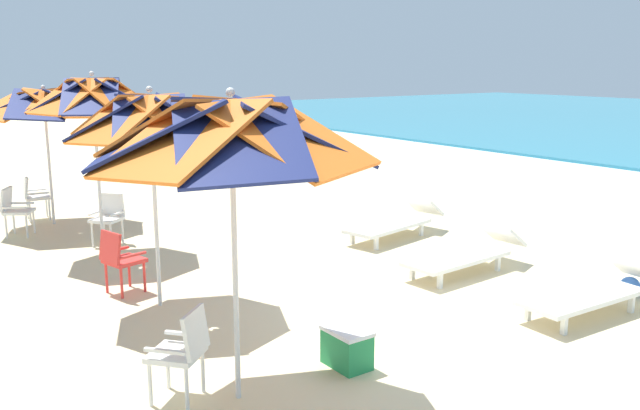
# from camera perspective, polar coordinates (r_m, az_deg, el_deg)

# --- Properties ---
(ground_plane) EXTENTS (80.00, 80.00, 0.00)m
(ground_plane) POSITION_cam_1_polar(r_m,az_deg,el_deg) (8.47, 8.85, -9.13)
(ground_plane) COLOR beige
(beach_umbrella_0) EXTENTS (2.54, 2.54, 2.81)m
(beach_umbrella_0) POSITION_cam_1_polar(r_m,az_deg,el_deg) (5.83, -7.41, 5.89)
(beach_umbrella_0) COLOR silver
(beach_umbrella_0) RESTS_ON ground
(plastic_chair_0) EXTENTS (0.63, 0.63, 0.87)m
(plastic_chair_0) POSITION_cam_1_polar(r_m,az_deg,el_deg) (6.36, -11.41, -11.69)
(plastic_chair_0) COLOR white
(plastic_chair_0) RESTS_ON ground
(beach_umbrella_1) EXTENTS (2.10, 2.10, 2.74)m
(beach_umbrella_1) POSITION_cam_1_polar(r_m,az_deg,el_deg) (8.45, -13.97, 6.98)
(beach_umbrella_1) COLOR silver
(beach_umbrella_1) RESTS_ON ground
(plastic_chair_1) EXTENTS (0.53, 0.56, 0.87)m
(plastic_chair_1) POSITION_cam_1_polar(r_m,az_deg,el_deg) (9.36, -16.40, -4.24)
(plastic_chair_1) COLOR red
(plastic_chair_1) RESTS_ON ground
(beach_umbrella_2) EXTENTS (2.04, 2.04, 2.88)m
(beach_umbrella_2) POSITION_cam_1_polar(r_m,az_deg,el_deg) (11.19, -18.44, 8.52)
(beach_umbrella_2) COLOR silver
(beach_umbrella_2) RESTS_ON ground
(plastic_chair_2) EXTENTS (0.63, 0.63, 0.87)m
(plastic_chair_2) POSITION_cam_1_polar(r_m,az_deg,el_deg) (11.96, -17.25, -0.84)
(plastic_chair_2) COLOR white
(plastic_chair_2) RESTS_ON ground
(beach_umbrella_3) EXTENTS (2.56, 2.56, 2.61)m
(beach_umbrella_3) POSITION_cam_1_polar(r_m,az_deg,el_deg) (13.61, -22.06, 7.84)
(beach_umbrella_3) COLOR silver
(beach_umbrella_3) RESTS_ON ground
(plastic_chair_3) EXTENTS (0.61, 0.62, 0.87)m
(plastic_chair_3) POSITION_cam_1_polar(r_m,az_deg,el_deg) (13.13, -24.17, -0.26)
(plastic_chair_3) COLOR white
(plastic_chair_3) RESTS_ON ground
(plastic_chair_4) EXTENTS (0.48, 0.51, 0.87)m
(plastic_chair_4) POSITION_cam_1_polar(r_m,az_deg,el_deg) (14.33, -22.84, 0.79)
(plastic_chair_4) COLOR white
(plastic_chair_4) RESTS_ON ground
(sun_lounger_0) EXTENTS (0.72, 2.17, 0.62)m
(sun_lounger_0) POSITION_cam_1_polar(r_m,az_deg,el_deg) (9.00, 21.82, -6.71)
(sun_lounger_0) COLOR white
(sun_lounger_0) RESTS_ON ground
(sun_lounger_1) EXTENTS (0.75, 2.18, 0.62)m
(sun_lounger_1) POSITION_cam_1_polar(r_m,az_deg,el_deg) (10.17, 12.09, -4.01)
(sun_lounger_1) COLOR white
(sun_lounger_1) RESTS_ON ground
(sun_lounger_2) EXTENTS (1.03, 2.23, 0.62)m
(sun_lounger_2) POSITION_cam_1_polar(r_m,az_deg,el_deg) (11.97, 6.30, -1.42)
(sun_lounger_2) COLOR white
(sun_lounger_2) RESTS_ON ground
(cooler_box) EXTENTS (0.50, 0.34, 0.40)m
(cooler_box) POSITION_cam_1_polar(r_m,az_deg,el_deg) (7.01, 2.26, -11.81)
(cooler_box) COLOR #238C4C
(cooler_box) RESTS_ON ground
(beach_ball) EXTENTS (0.26, 0.26, 0.26)m
(beach_ball) POSITION_cam_1_polar(r_m,az_deg,el_deg) (9.87, 24.49, -6.23)
(beach_ball) COLOR blue
(beach_ball) RESTS_ON ground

